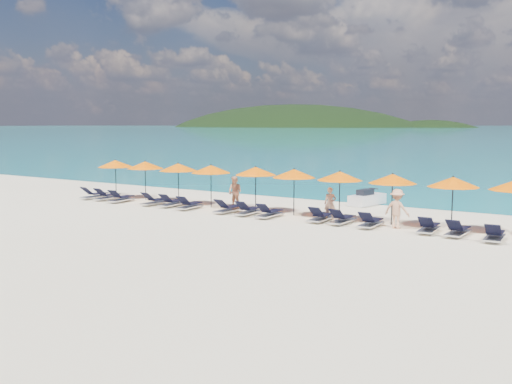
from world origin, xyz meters
The scene contains 31 objects.
ground centered at (0.00, 0.00, 0.00)m, with size 1400.00×1400.00×0.00m, color beige.
headland_main centered at (-300.00, 540.00, -38.00)m, with size 374.00×242.00×126.50m.
headland_small centered at (-150.00, 560.00, -35.00)m, with size 162.00×126.00×85.50m.
jetski centered at (2.88, 9.59, 0.35)m, with size 1.36×2.55×0.86m.
beachgoer_a centered at (3.22, 4.28, 0.75)m, with size 0.54×0.36×1.49m, color tan.
beachgoer_b centered at (-2.66, 5.09, 0.82)m, with size 0.80×0.46×1.64m, color tan.
beachgoer_c centered at (6.54, 3.78, 0.84)m, with size 1.08×0.50×1.67m, color tan.
umbrella_0 centered at (-10.95, 4.57, 2.02)m, with size 2.10×2.10×2.28m.
umbrella_1 centered at (-8.65, 4.67, 2.02)m, with size 2.10×2.10×2.28m.
umbrella_2 centered at (-6.04, 4.52, 2.02)m, with size 2.10×2.10×2.28m.
umbrella_3 centered at (-3.73, 4.42, 2.02)m, with size 2.10×2.10×2.28m.
umbrella_4 centered at (-1.12, 4.70, 2.02)m, with size 2.10×2.10×2.28m.
umbrella_5 centered at (1.20, 4.51, 2.02)m, with size 2.10×2.10×2.28m.
umbrella_6 centered at (3.58, 4.50, 2.02)m, with size 2.10×2.10×2.28m.
umbrella_7 centered at (6.04, 4.55, 2.02)m, with size 2.10×2.10×2.28m.
umbrella_8 centered at (8.59, 4.55, 2.02)m, with size 2.10×2.10×2.28m.
lounger_0 centered at (-11.50, 3.39, 0.24)m, with size 0.77×1.75×0.66m.
lounger_1 centered at (-10.43, 3.38, 0.24)m, with size 0.66×1.71×0.66m.
lounger_2 centered at (-9.12, 3.20, 0.24)m, with size 0.77×1.75×0.66m.
lounger_3 centered at (-6.72, 3.38, 0.24)m, with size 0.76×1.75×0.66m.
lounger_4 centered at (-5.56, 3.41, 0.24)m, with size 0.70×1.73×0.66m.
lounger_5 centered at (-4.20, 3.20, 0.24)m, with size 0.75×1.74×0.66m.
lounger_6 centered at (-1.82, 3.30, 0.24)m, with size 0.75×1.74×0.66m.
lounger_7 centered at (-0.64, 3.31, 0.24)m, with size 0.62×1.70×0.66m.
lounger_8 centered at (0.62, 3.19, 0.24)m, with size 0.64×1.71×0.66m.
lounger_9 centered at (3.14, 3.53, 0.24)m, with size 0.64×1.71×0.66m.
lounger_10 centered at (4.18, 3.50, 0.24)m, with size 0.71×1.73×0.66m.
lounger_11 centered at (5.54, 3.39, 0.24)m, with size 0.63×1.70×0.66m.
lounger_12 centered at (7.96, 3.54, 0.24)m, with size 0.70×1.73×0.66m.
lounger_13 centered at (9.11, 3.45, 0.24)m, with size 0.71×1.73×0.66m.
lounger_14 centered at (10.50, 3.24, 0.24)m, with size 0.71×1.73×0.66m.
Camera 1 is at (14.34, -19.27, 4.41)m, focal length 40.00 mm.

